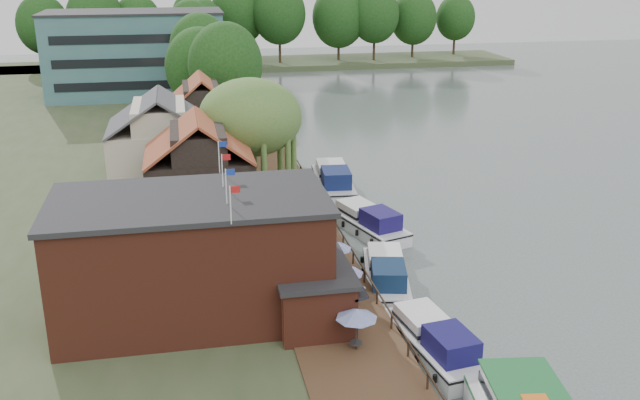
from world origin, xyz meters
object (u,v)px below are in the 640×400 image
umbrella_0 (356,329)px  cruiser_2 (368,218)px  pub (228,254)px  umbrella_4 (315,248)px  cruiser_1 (386,271)px  cottage_b (161,141)px  willow (251,140)px  hotel_block (136,54)px  cruiser_3 (333,177)px  umbrella_2 (345,283)px  umbrella_5 (322,227)px  umbrella_3 (334,258)px  umbrella_1 (347,299)px  cruiser_0 (434,336)px  cottage_a (199,171)px  cottage_c (202,118)px

umbrella_0 → cruiser_2: umbrella_0 is taller
pub → umbrella_4: 8.52m
cruiser_1 → cottage_b: bearing=136.2°
willow → hotel_block: bearing=102.7°
cruiser_3 → umbrella_4: bearing=-100.6°
umbrella_2 → umbrella_5: (0.50, 9.38, 0.00)m
umbrella_4 → cruiser_3: 19.20m
hotel_block → cruiser_3: hotel_block is taller
umbrella_2 → umbrella_5: 9.40m
umbrella_3 → umbrella_1: bearing=-95.1°
pub → cruiser_0: 12.51m
cottage_b → willow: 9.07m
cruiser_3 → umbrella_2: bearing=-95.4°
cottage_a → cruiser_2: bearing=-8.6°
umbrella_5 → cruiser_1: (3.18, -5.79, -1.13)m
umbrella_2 → cruiser_2: (4.98, 13.30, -1.10)m
cottage_c → cruiser_3: bearing=-41.7°
umbrella_1 → umbrella_4: bearing=92.6°
hotel_block → cottage_a: size_ratio=2.95×
umbrella_4 → cruiser_0: (4.55, -10.78, -1.14)m
willow → umbrella_3: (3.54, -16.45, -3.93)m
cottage_c → umbrella_5: size_ratio=3.58×
umbrella_3 → cruiser_1: 3.70m
pub → cruiser_2: 17.98m
cruiser_3 → cruiser_0: bearing=-86.0°
umbrella_4 → cruiser_2: 9.62m
cottage_a → cottage_b: (-3.00, 10.00, 0.00)m
pub → hotel_block: bearing=96.4°
willow → umbrella_2: 20.89m
umbrella_0 → umbrella_2: (0.66, 5.50, 0.00)m
cruiser_1 → umbrella_5: bearing=131.1°
cottage_c → umbrella_0: (6.21, -39.74, -2.96)m
pub → cruiser_3: size_ratio=1.84×
hotel_block → willow: bearing=-77.3°
cruiser_2 → cottage_a: bearing=153.9°
cottage_a → willow: 6.80m
umbrella_0 → umbrella_3: size_ratio=1.00×
umbrella_0 → cruiser_3: 30.04m
umbrella_5 → cruiser_1: size_ratio=0.25×
hotel_block → cottage_b: size_ratio=2.65×
willow → cruiser_2: (8.35, -6.93, -5.03)m
umbrella_1 → umbrella_5: same height
umbrella_4 → cruiser_0: size_ratio=0.25×
umbrella_4 → cruiser_0: 11.75m
hotel_block → cottage_a: bearing=-82.9°
pub → cruiser_3: pub is taller
cottage_b → cottage_c: same height
cottage_a → umbrella_2: size_ratio=3.62×
pub → cruiser_2: (11.85, 13.07, -3.47)m
willow → umbrella_1: size_ratio=4.39×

